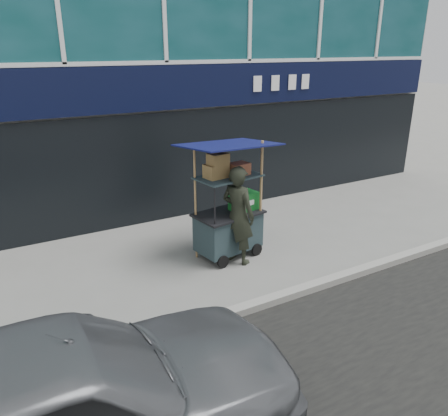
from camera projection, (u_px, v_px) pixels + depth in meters
ground at (270, 296)px, 6.91m from camera, size 80.00×80.00×0.00m
curb at (277, 298)px, 6.73m from camera, size 80.00×0.18×0.12m
vendor_cart at (229, 216)px, 8.01m from camera, size 1.79×1.39×2.21m
vendor_man at (238, 215)px, 7.72m from camera, size 0.65×0.77×1.80m
parked_car at (51, 413)px, 3.70m from camera, size 4.63×1.87×1.57m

